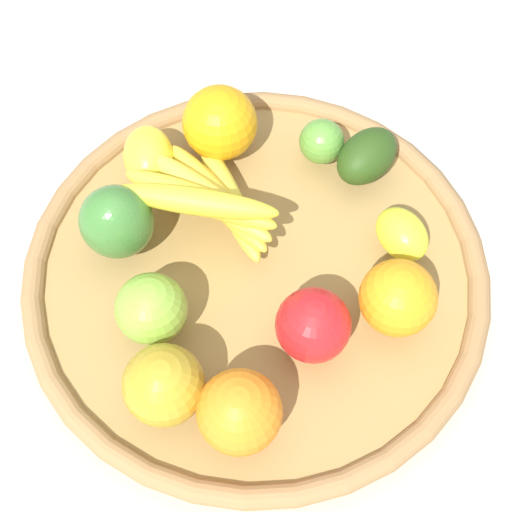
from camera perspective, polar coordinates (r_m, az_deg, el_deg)
name	(u,v)px	position (r m, az deg, el deg)	size (l,w,h in m)	color
ground_plane	(256,284)	(0.81, 0.00, -2.11)	(2.40, 2.40, 0.00)	#BDB19F
basket	(256,275)	(0.79, 0.00, -1.41)	(0.47, 0.47, 0.04)	#A07D45
banana_bunch	(210,198)	(0.77, -3.39, 4.26)	(0.17, 0.15, 0.08)	yellow
orange_0	(398,298)	(0.72, 10.41, -3.05)	(0.07, 0.07, 0.07)	orange
apple_0	(313,325)	(0.70, 4.23, -5.10)	(0.07, 0.07, 0.07)	red
apple_2	(151,309)	(0.72, -7.72, -3.88)	(0.07, 0.07, 0.07)	#83B439
lemon_1	(402,234)	(0.78, 10.69, 1.59)	(0.06, 0.05, 0.05)	yellow
apple_1	(164,385)	(0.68, -6.81, -9.42)	(0.07, 0.07, 0.07)	#B19124
orange_2	(220,123)	(0.82, -2.68, 9.76)	(0.08, 0.08, 0.08)	orange
avocado	(367,156)	(0.82, 8.17, 7.29)	(0.08, 0.05, 0.05)	#284615
bell_pepper	(117,222)	(0.76, -10.22, 2.48)	(0.07, 0.07, 0.08)	#3C7531
orange_1	(239,412)	(0.67, -1.23, -11.40)	(0.07, 0.07, 0.07)	orange
lemon_0	(149,156)	(0.82, -7.92, 7.29)	(0.07, 0.05, 0.05)	yellow
lime_0	(322,141)	(0.83, 4.86, 8.40)	(0.05, 0.05, 0.05)	#599536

